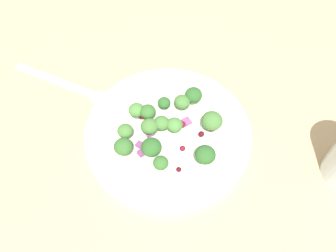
{
  "coord_description": "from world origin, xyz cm",
  "views": [
    {
      "loc": [
        -15.12,
        21.88,
        45.52
      ],
      "look_at": [
        2.42,
        0.65,
        2.7
      ],
      "focal_mm": 38.79,
      "sensor_mm": 36.0,
      "label": 1
    }
  ],
  "objects_px": {
    "plate": "(168,133)",
    "broccoli_floret_2": "(161,163)",
    "broccoli_floret_0": "(162,123)",
    "fork": "(70,86)",
    "broccoli_floret_1": "(148,112)"
  },
  "relations": [
    {
      "from": "broccoli_floret_0",
      "to": "broccoli_floret_1",
      "type": "relative_size",
      "value": 1.0
    },
    {
      "from": "broccoli_floret_0",
      "to": "fork",
      "type": "bearing_deg",
      "value": 8.53
    },
    {
      "from": "plate",
      "to": "broccoli_floret_1",
      "type": "distance_m",
      "value": 0.04
    },
    {
      "from": "plate",
      "to": "fork",
      "type": "distance_m",
      "value": 0.18
    },
    {
      "from": "plate",
      "to": "broccoli_floret_2",
      "type": "relative_size",
      "value": 11.38
    },
    {
      "from": "broccoli_floret_2",
      "to": "fork",
      "type": "distance_m",
      "value": 0.21
    },
    {
      "from": "fork",
      "to": "broccoli_floret_2",
      "type": "bearing_deg",
      "value": 173.98
    },
    {
      "from": "broccoli_floret_0",
      "to": "broccoli_floret_1",
      "type": "bearing_deg",
      "value": -0.16
    },
    {
      "from": "broccoli_floret_0",
      "to": "broccoli_floret_2",
      "type": "height_order",
      "value": "broccoli_floret_0"
    },
    {
      "from": "broccoli_floret_2",
      "to": "broccoli_floret_0",
      "type": "bearing_deg",
      "value": -50.86
    },
    {
      "from": "broccoli_floret_0",
      "to": "broccoli_floret_2",
      "type": "bearing_deg",
      "value": 129.14
    },
    {
      "from": "plate",
      "to": "broccoli_floret_1",
      "type": "relative_size",
      "value": 10.45
    },
    {
      "from": "plate",
      "to": "fork",
      "type": "height_order",
      "value": "plate"
    },
    {
      "from": "plate",
      "to": "fork",
      "type": "bearing_deg",
      "value": 9.08
    },
    {
      "from": "broccoli_floret_0",
      "to": "broccoli_floret_1",
      "type": "distance_m",
      "value": 0.03
    }
  ]
}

